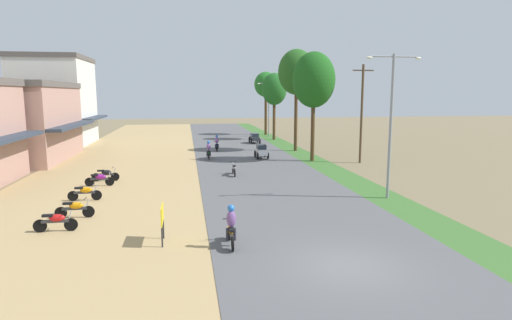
% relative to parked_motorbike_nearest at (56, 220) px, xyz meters
% --- Properties ---
extents(ground_plane, '(180.00, 180.00, 0.00)m').
position_rel_parked_motorbike_nearest_xyz_m(ground_plane, '(10.83, -5.53, -0.55)').
color(ground_plane, '#7A6B4C').
extents(road_strip, '(9.00, 140.00, 0.08)m').
position_rel_parked_motorbike_nearest_xyz_m(road_strip, '(10.83, -5.53, -0.51)').
color(road_strip, '#565659').
rests_on(road_strip, ground).
extents(dirt_shoulder, '(12.00, 140.00, 0.06)m').
position_rel_parked_motorbike_nearest_xyz_m(dirt_shoulder, '(0.33, -5.53, -0.52)').
color(dirt_shoulder, tan).
rests_on(dirt_shoulder, ground).
extents(median_strip, '(2.40, 140.00, 0.06)m').
position_rel_parked_motorbike_nearest_xyz_m(median_strip, '(16.53, -5.53, -0.52)').
color(median_strip, '#3D6B2D').
rests_on(median_strip, ground).
extents(shophouse_mid, '(9.64, 11.93, 6.90)m').
position_rel_parked_motorbike_nearest_xyz_m(shophouse_mid, '(-9.14, 21.46, 2.90)').
color(shophouse_mid, tan).
rests_on(shophouse_mid, ground).
extents(shophouse_far, '(8.51, 9.53, 10.10)m').
position_rel_parked_motorbike_nearest_xyz_m(shophouse_far, '(-9.15, 33.61, 4.50)').
color(shophouse_far, silver).
rests_on(shophouse_far, ground).
extents(parked_motorbike_nearest, '(1.80, 0.54, 0.94)m').
position_rel_parked_motorbike_nearest_xyz_m(parked_motorbike_nearest, '(0.00, 0.00, 0.00)').
color(parked_motorbike_nearest, black).
rests_on(parked_motorbike_nearest, dirt_shoulder).
extents(parked_motorbike_second, '(1.80, 0.54, 0.94)m').
position_rel_parked_motorbike_nearest_xyz_m(parked_motorbike_second, '(0.29, 1.99, 0.00)').
color(parked_motorbike_second, black).
rests_on(parked_motorbike_second, dirt_shoulder).
extents(parked_motorbike_third, '(1.80, 0.54, 0.94)m').
position_rel_parked_motorbike_nearest_xyz_m(parked_motorbike_third, '(-0.00, 5.37, 0.00)').
color(parked_motorbike_third, black).
rests_on(parked_motorbike_third, dirt_shoulder).
extents(parked_motorbike_fourth, '(1.80, 0.54, 0.94)m').
position_rel_parked_motorbike_nearest_xyz_m(parked_motorbike_fourth, '(0.06, 9.13, 0.00)').
color(parked_motorbike_fourth, black).
rests_on(parked_motorbike_fourth, dirt_shoulder).
extents(parked_motorbike_fifth, '(1.80, 0.54, 0.94)m').
position_rel_parked_motorbike_nearest_xyz_m(parked_motorbike_fifth, '(0.15, 10.68, 0.00)').
color(parked_motorbike_fifth, black).
rests_on(parked_motorbike_fifth, dirt_shoulder).
extents(street_signboard, '(0.06, 1.30, 1.50)m').
position_rel_parked_motorbike_nearest_xyz_m(street_signboard, '(4.54, -2.12, 0.55)').
color(street_signboard, '#262628').
rests_on(street_signboard, dirt_shoulder).
extents(median_tree_nearest, '(3.65, 3.65, 9.34)m').
position_rel_parked_motorbike_nearest_xyz_m(median_tree_nearest, '(16.38, 16.91, 6.44)').
color(median_tree_nearest, '#4C351E').
rests_on(median_tree_nearest, median_strip).
extents(median_tree_second, '(3.68, 3.68, 10.21)m').
position_rel_parked_motorbike_nearest_xyz_m(median_tree_second, '(16.59, 23.54, 7.40)').
color(median_tree_second, '#4C351E').
rests_on(median_tree_second, median_strip).
extents(median_tree_third, '(3.15, 3.15, 8.40)m').
position_rel_parked_motorbike_nearest_xyz_m(median_tree_third, '(16.61, 34.46, 5.84)').
color(median_tree_third, '#4C351E').
rests_on(median_tree_third, median_strip).
extents(median_tree_fourth, '(3.27, 3.27, 8.86)m').
position_rel_parked_motorbike_nearest_xyz_m(median_tree_fourth, '(16.78, 41.02, 6.52)').
color(median_tree_fourth, '#4C351E').
rests_on(median_tree_fourth, median_strip).
extents(streetlamp_near, '(3.16, 0.20, 7.92)m').
position_rel_parked_motorbike_nearest_xyz_m(streetlamp_near, '(16.63, 3.25, 4.06)').
color(streetlamp_near, gray).
rests_on(streetlamp_near, median_strip).
extents(streetlamp_mid, '(3.16, 0.20, 7.34)m').
position_rel_parked_motorbike_nearest_xyz_m(streetlamp_mid, '(16.63, 38.06, 3.77)').
color(streetlamp_mid, gray).
rests_on(streetlamp_mid, median_strip).
extents(utility_pole_near, '(1.80, 0.20, 8.28)m').
position_rel_parked_motorbike_nearest_xyz_m(utility_pole_near, '(20.20, 15.51, 3.78)').
color(utility_pole_near, brown).
rests_on(utility_pole_near, ground).
extents(car_hatchback_white, '(1.04, 2.00, 1.23)m').
position_rel_parked_motorbike_nearest_xyz_m(car_hatchback_white, '(12.23, 19.02, 0.19)').
color(car_hatchback_white, silver).
rests_on(car_hatchback_white, road_strip).
extents(car_sedan_charcoal, '(1.10, 2.26, 1.19)m').
position_rel_parked_motorbike_nearest_xyz_m(car_sedan_charcoal, '(13.49, 30.76, 0.19)').
color(car_sedan_charcoal, '#282D33').
rests_on(car_sedan_charcoal, road_strip).
extents(motorbike_foreground_rider, '(0.54, 1.80, 1.66)m').
position_rel_parked_motorbike_nearest_xyz_m(motorbike_foreground_rider, '(7.14, -2.98, 0.30)').
color(motorbike_foreground_rider, black).
rests_on(motorbike_foreground_rider, road_strip).
extents(motorbike_ahead_second, '(0.54, 1.80, 0.94)m').
position_rel_parked_motorbike_nearest_xyz_m(motorbike_ahead_second, '(8.85, 11.33, 0.02)').
color(motorbike_ahead_second, black).
rests_on(motorbike_ahead_second, road_strip).
extents(motorbike_ahead_third, '(0.54, 1.80, 1.66)m').
position_rel_parked_motorbike_nearest_xyz_m(motorbike_ahead_third, '(7.47, 19.22, 0.30)').
color(motorbike_ahead_third, black).
rests_on(motorbike_ahead_third, road_strip).
extents(motorbike_ahead_fourth, '(0.54, 1.80, 1.66)m').
position_rel_parked_motorbike_nearest_xyz_m(motorbike_ahead_fourth, '(8.58, 24.41, 0.30)').
color(motorbike_ahead_fourth, black).
rests_on(motorbike_ahead_fourth, road_strip).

